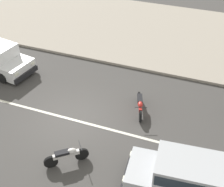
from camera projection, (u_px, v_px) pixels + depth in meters
ground_plane at (72, 120)px, 14.54m from camera, size 160.00×160.00×0.00m
lane_centre_stripe at (72, 119)px, 14.54m from camera, size 50.40×0.14×0.01m
kerb_strip at (136, 29)px, 22.09m from camera, size 68.00×10.00×0.15m
minivan_silver_3 at (192, 177)px, 10.90m from camera, size 4.61×2.17×1.56m
motorcycle_0 at (140, 104)px, 14.77m from camera, size 0.86×1.90×0.80m
motorcycle_1 at (67, 155)px, 12.24m from camera, size 1.46×1.22×0.80m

